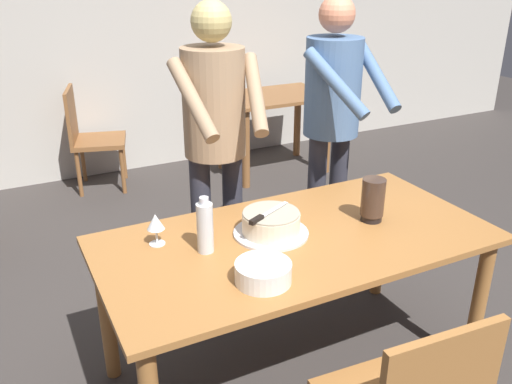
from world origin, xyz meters
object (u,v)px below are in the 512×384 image
Objects in this scene: person_standing_beside at (333,113)px; background_chair_1 at (89,135)px; main_dining_table at (296,257)px; hurricane_lamp at (373,200)px; wine_glass_near at (156,223)px; cake_knife at (262,217)px; background_table at (274,112)px; cake_on_platter at (271,224)px; person_cutting_cake at (215,132)px; water_bottle at (205,227)px; plate_stack at (263,273)px.

person_standing_beside reaches higher than background_chair_1.
person_standing_beside is (0.63, 0.69, 0.43)m from main_dining_table.
hurricane_lamp reaches higher than background_chair_1.
main_dining_table is 1.03× the size of person_standing_beside.
hurricane_lamp reaches higher than wine_glass_near.
cake_knife is 2.85m from background_table.
cake_on_platter is 0.20× the size of person_cutting_cake.
background_table is (1.34, 2.44, -0.22)m from cake_on_platter.
person_standing_beside is (1.21, 0.47, 0.22)m from wine_glass_near.
background_chair_1 is (0.02, 2.77, -0.37)m from water_bottle.
person_standing_beside is 1.72× the size of background_table.
person_cutting_cake reaches higher than hurricane_lamp.
main_dining_table is at bearing 178.14° from hurricane_lamp.
cake_on_platter is at bearing -118.77° from background_table.
cake_on_platter is at bearing 57.47° from plate_stack.
plate_stack is 3.10m from background_chair_1.
hurricane_lamp is at bearing 19.04° from plate_stack.
cake_on_platter is 0.39m from plate_stack.
main_dining_table is 2.86m from background_chair_1.
water_bottle is (-0.26, 0.02, -0.00)m from cake_knife.
hurricane_lamp is 0.77m from person_standing_beside.
plate_stack is at bearing -139.80° from main_dining_table.
main_dining_table is 1.96× the size of background_chair_1.
cake_knife reaches higher than background_table.
hurricane_lamp is at bearing -5.64° from cake_knife.
water_bottle reaches higher than hurricane_lamp.
main_dining_table is 2.80m from background_table.
main_dining_table is 1.77× the size of background_table.
hurricane_lamp reaches higher than plate_stack.
cake_on_platter is (-0.09, 0.07, 0.15)m from main_dining_table.
water_bottle is 0.82m from hurricane_lamp.
background_chair_1 reaches higher than wine_glass_near.
wine_glass_near is 2.94m from background_table.
person_cutting_cake reaches higher than water_bottle.
hurricane_lamp is at bearing -108.50° from background_table.
cake_on_platter is 0.20× the size of person_standing_beside.
plate_stack is 0.98m from person_cutting_cake.
background_table is at bearing 63.61° from main_dining_table.
wine_glass_near is at bearing -128.49° from background_table.
hurricane_lamp is 0.12× the size of person_standing_beside.
cake_on_platter is at bearing -83.75° from background_chair_1.
water_bottle is 0.15× the size of person_cutting_cake.
background_chair_1 is at bearing 97.44° from person_cutting_cake.
person_standing_beside is (0.74, 0.03, 0.00)m from person_cutting_cake.
wine_glass_near is at bearing 120.24° from plate_stack.
background_table is at bearing 60.41° from cake_knife.
cake_knife is 0.28× the size of background_chair_1.
plate_stack is 0.24× the size of background_chair_1.
background_chair_1 is (-0.39, 2.83, -0.16)m from main_dining_table.
background_chair_1 is (-0.09, 3.09, -0.30)m from plate_stack.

